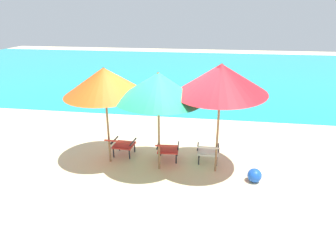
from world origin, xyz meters
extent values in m
plane|color=beige|center=(0.00, 4.00, 0.00)|extent=(40.00, 40.00, 0.00)
cube|color=teal|center=(0.00, 12.45, 0.00)|extent=(40.00, 18.00, 0.01)
cube|color=red|center=(-1.13, 0.26, 0.28)|extent=(0.55, 0.53, 0.04)
cube|color=red|center=(-1.15, -0.10, 0.55)|extent=(0.55, 0.55, 0.27)
cylinder|color=black|center=(-1.33, 0.49, 0.13)|extent=(0.04, 0.04, 0.26)
cylinder|color=black|center=(-0.89, 0.46, 0.13)|extent=(0.04, 0.04, 0.26)
cylinder|color=black|center=(-1.36, 0.07, 0.13)|extent=(0.04, 0.04, 0.26)
cylinder|color=black|center=(-0.92, 0.04, 0.13)|extent=(0.04, 0.04, 0.26)
cube|color=black|center=(-1.39, 0.28, 0.40)|extent=(0.06, 0.50, 0.03)
cube|color=black|center=(-0.87, 0.25, 0.40)|extent=(0.06, 0.50, 0.03)
cube|color=red|center=(0.08, 0.18, 0.28)|extent=(0.56, 0.54, 0.04)
cube|color=red|center=(0.11, -0.18, 0.55)|extent=(0.56, 0.56, 0.27)
cylinder|color=black|center=(-0.16, 0.37, 0.13)|extent=(0.04, 0.04, 0.26)
cylinder|color=black|center=(0.28, 0.41, 0.13)|extent=(0.04, 0.04, 0.26)
cylinder|color=black|center=(-0.12, -0.04, 0.13)|extent=(0.04, 0.04, 0.26)
cylinder|color=black|center=(0.31, -0.01, 0.13)|extent=(0.04, 0.04, 0.26)
cube|color=black|center=(-0.18, 0.16, 0.40)|extent=(0.07, 0.50, 0.03)
cube|color=black|center=(0.34, 0.21, 0.40)|extent=(0.07, 0.50, 0.03)
cube|color=silver|center=(1.09, 0.24, 0.28)|extent=(0.53, 0.51, 0.04)
cube|color=silver|center=(1.10, -0.13, 0.55)|extent=(0.53, 0.53, 0.27)
cylinder|color=black|center=(0.87, 0.44, 0.13)|extent=(0.04, 0.04, 0.26)
cylinder|color=black|center=(1.31, 0.45, 0.13)|extent=(0.04, 0.04, 0.26)
cylinder|color=black|center=(0.88, 0.02, 0.13)|extent=(0.04, 0.04, 0.26)
cylinder|color=black|center=(1.32, 0.03, 0.13)|extent=(0.04, 0.04, 0.26)
cube|color=black|center=(0.83, 0.23, 0.40)|extent=(0.04, 0.50, 0.03)
cube|color=black|center=(1.35, 0.25, 0.40)|extent=(0.04, 0.50, 0.03)
cylinder|color=olive|center=(-1.37, -0.17, 0.90)|extent=(0.05, 0.05, 1.80)
cone|color=#EA5619|center=(-1.37, -0.17, 2.09)|extent=(2.45, 2.46, 0.71)
sphere|color=#4C3823|center=(-1.37, -0.17, 2.38)|extent=(0.07, 0.07, 0.07)
cylinder|color=olive|center=(-0.06, -0.35, 0.88)|extent=(0.05, 0.05, 1.76)
cone|color=#1E9E60|center=(-0.06, -0.35, 2.05)|extent=(2.49, 2.48, 0.71)
sphere|color=#4C3823|center=(-0.06, -0.35, 2.34)|extent=(0.07, 0.07, 0.07)
cylinder|color=olive|center=(1.30, -0.24, 0.98)|extent=(0.05, 0.05, 1.96)
cone|color=red|center=(1.30, -0.24, 2.25)|extent=(2.71, 2.73, 0.78)
sphere|color=#4C3823|center=(1.30, -0.24, 2.55)|extent=(0.07, 0.07, 0.07)
sphere|color=blue|center=(2.17, -0.59, 0.16)|extent=(0.32, 0.32, 0.32)
camera|label=1|loc=(1.19, -6.70, 3.62)|focal=32.06mm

